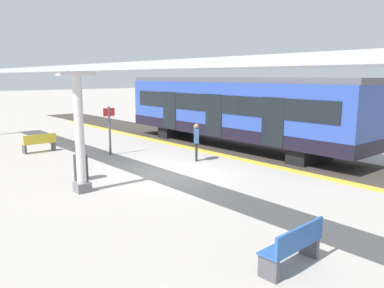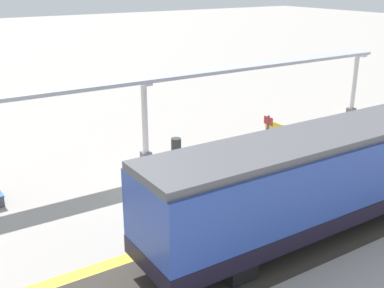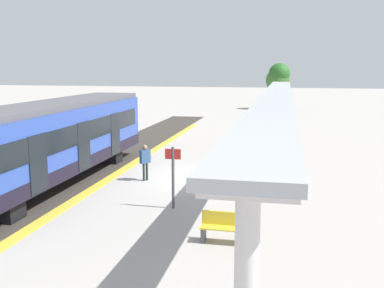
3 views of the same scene
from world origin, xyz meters
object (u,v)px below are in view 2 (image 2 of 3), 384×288
(canopy_pillar_second, at_px, (145,120))
(passenger_waiting_near_edge, at_px, (235,173))
(trash_bin, at_px, (176,147))
(train_near_carriage, at_px, (332,176))
(bench_mid_platform, at_px, (277,130))
(canopy_pillar_nearest, at_px, (354,83))
(platform_info_sign, at_px, (268,134))

(canopy_pillar_second, xyz_separation_m, passenger_waiting_near_edge, (-5.55, -1.00, -0.87))
(trash_bin, bearing_deg, canopy_pillar_second, 66.87)
(train_near_carriage, height_order, bench_mid_platform, train_near_carriage)
(canopy_pillar_nearest, distance_m, bench_mid_platform, 7.55)
(canopy_pillar_second, bearing_deg, bench_mid_platform, -99.02)
(canopy_pillar_nearest, bearing_deg, trash_bin, 92.46)
(trash_bin, distance_m, passenger_waiting_near_edge, 5.02)
(canopy_pillar_nearest, bearing_deg, bench_mid_platform, 98.84)
(passenger_waiting_near_edge, bearing_deg, train_near_carriage, -159.64)
(bench_mid_platform, relative_size, passenger_waiting_near_edge, 0.95)
(canopy_pillar_nearest, bearing_deg, train_near_carriage, 126.66)
(canopy_pillar_nearest, height_order, bench_mid_platform, canopy_pillar_nearest)
(bench_mid_platform, height_order, platform_info_sign, platform_info_sign)
(canopy_pillar_second, relative_size, bench_mid_platform, 2.45)
(train_near_carriage, relative_size, trash_bin, 15.95)
(canopy_pillar_nearest, bearing_deg, passenger_waiting_near_edge, 112.33)
(train_near_carriage, relative_size, canopy_pillar_nearest, 3.83)
(trash_bin, height_order, passenger_waiting_near_edge, passenger_waiting_near_edge)
(canopy_pillar_nearest, relative_size, trash_bin, 4.16)
(canopy_pillar_second, height_order, platform_info_sign, canopy_pillar_second)
(canopy_pillar_nearest, distance_m, platform_info_sign, 10.58)
(train_near_carriage, xyz_separation_m, bench_mid_platform, (7.94, -4.87, -1.39))
(passenger_waiting_near_edge, bearing_deg, platform_info_sign, -58.47)
(bench_mid_platform, distance_m, platform_info_sign, 3.61)
(canopy_pillar_second, height_order, trash_bin, canopy_pillar_second)
(bench_mid_platform, distance_m, passenger_waiting_near_edge, 7.61)
(canopy_pillar_nearest, xyz_separation_m, canopy_pillar_second, (0.00, 14.51, 0.00))
(trash_bin, bearing_deg, passenger_waiting_near_edge, 176.29)
(canopy_pillar_second, relative_size, platform_info_sign, 1.67)
(train_near_carriage, distance_m, canopy_pillar_nearest, 15.20)
(trash_bin, relative_size, passenger_waiting_near_edge, 0.56)
(platform_info_sign, relative_size, passenger_waiting_near_edge, 1.39)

